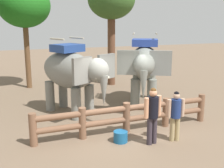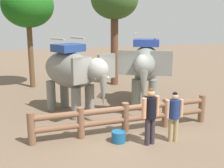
{
  "view_description": "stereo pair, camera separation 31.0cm",
  "coord_description": "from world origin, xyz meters",
  "px_view_note": "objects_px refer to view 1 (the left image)",
  "views": [
    {
      "loc": [
        -3.65,
        -8.46,
        3.79
      ],
      "look_at": [
        0.0,
        1.35,
        1.4
      ],
      "focal_mm": 44.99,
      "sensor_mm": 36.0,
      "label": 1
    },
    {
      "loc": [
        -3.36,
        -8.56,
        3.79
      ],
      "look_at": [
        0.0,
        1.35,
        1.4
      ],
      "focal_mm": 44.99,
      "sensor_mm": 36.0,
      "label": 2
    }
  ],
  "objects_px": {
    "feed_bucket": "(121,137)",
    "elephant_center": "(144,65)",
    "log_fence": "(126,115)",
    "tourist_man_in_blue": "(176,113)",
    "tourist_woman_in_black": "(153,112)",
    "tree_far_left": "(24,6)",
    "tree_back_center": "(111,1)",
    "elephant_near_left": "(72,72)"
  },
  "relations": [
    {
      "from": "log_fence",
      "to": "feed_bucket",
      "type": "relative_size",
      "value": 14.37
    },
    {
      "from": "tourist_woman_in_black",
      "to": "elephant_center",
      "type": "bearing_deg",
      "value": 66.86
    },
    {
      "from": "tourist_man_in_blue",
      "to": "tree_far_left",
      "type": "distance_m",
      "value": 10.57
    },
    {
      "from": "tourist_woman_in_black",
      "to": "tree_far_left",
      "type": "relative_size",
      "value": 0.31
    },
    {
      "from": "elephant_near_left",
      "to": "log_fence",
      "type": "bearing_deg",
      "value": -62.88
    },
    {
      "from": "elephant_near_left",
      "to": "tourist_man_in_blue",
      "type": "distance_m",
      "value": 4.55
    },
    {
      "from": "elephant_center",
      "to": "tree_back_center",
      "type": "relative_size",
      "value": 0.62
    },
    {
      "from": "elephant_center",
      "to": "tree_back_center",
      "type": "distance_m",
      "value": 5.32
    },
    {
      "from": "elephant_near_left",
      "to": "tree_far_left",
      "type": "height_order",
      "value": "tree_far_left"
    },
    {
      "from": "log_fence",
      "to": "tourist_man_in_blue",
      "type": "height_order",
      "value": "tourist_man_in_blue"
    },
    {
      "from": "tree_back_center",
      "to": "elephant_center",
      "type": "bearing_deg",
      "value": -90.72
    },
    {
      "from": "log_fence",
      "to": "elephant_near_left",
      "type": "distance_m",
      "value": 3.07
    },
    {
      "from": "tourist_woman_in_black",
      "to": "feed_bucket",
      "type": "bearing_deg",
      "value": 151.19
    },
    {
      "from": "feed_bucket",
      "to": "elephant_center",
      "type": "bearing_deg",
      "value": 53.57
    },
    {
      "from": "elephant_near_left",
      "to": "feed_bucket",
      "type": "bearing_deg",
      "value": -76.01
    },
    {
      "from": "elephant_near_left",
      "to": "tourist_woman_in_black",
      "type": "height_order",
      "value": "elephant_near_left"
    },
    {
      "from": "elephant_center",
      "to": "tree_far_left",
      "type": "distance_m",
      "value": 7.53
    },
    {
      "from": "log_fence",
      "to": "tree_back_center",
      "type": "bearing_deg",
      "value": 73.7
    },
    {
      "from": "elephant_center",
      "to": "tourist_woman_in_black",
      "type": "relative_size",
      "value": 2.1
    },
    {
      "from": "tree_far_left",
      "to": "tree_back_center",
      "type": "height_order",
      "value": "tree_back_center"
    },
    {
      "from": "tourist_woman_in_black",
      "to": "tree_back_center",
      "type": "distance_m",
      "value": 9.26
    },
    {
      "from": "log_fence",
      "to": "feed_bucket",
      "type": "xyz_separation_m",
      "value": [
        -0.5,
        -0.69,
        -0.43
      ]
    },
    {
      "from": "tourist_man_in_blue",
      "to": "tree_back_center",
      "type": "xyz_separation_m",
      "value": [
        0.92,
        8.32,
        3.89
      ]
    },
    {
      "from": "log_fence",
      "to": "tree_far_left",
      "type": "height_order",
      "value": "tree_far_left"
    },
    {
      "from": "log_fence",
      "to": "elephant_center",
      "type": "bearing_deg",
      "value": 53.42
    },
    {
      "from": "elephant_center",
      "to": "tree_back_center",
      "type": "bearing_deg",
      "value": 89.28
    },
    {
      "from": "log_fence",
      "to": "elephant_near_left",
      "type": "bearing_deg",
      "value": 117.12
    },
    {
      "from": "tree_back_center",
      "to": "feed_bucket",
      "type": "xyz_separation_m",
      "value": [
        -2.58,
        -7.8,
        -4.65
      ]
    },
    {
      "from": "tree_far_left",
      "to": "tree_back_center",
      "type": "relative_size",
      "value": 0.94
    },
    {
      "from": "elephant_center",
      "to": "tree_far_left",
      "type": "relative_size",
      "value": 0.66
    },
    {
      "from": "log_fence",
      "to": "elephant_near_left",
      "type": "height_order",
      "value": "elephant_near_left"
    },
    {
      "from": "elephant_near_left",
      "to": "elephant_center",
      "type": "relative_size",
      "value": 0.96
    },
    {
      "from": "feed_bucket",
      "to": "log_fence",
      "type": "bearing_deg",
      "value": 54.14
    },
    {
      "from": "elephant_near_left",
      "to": "tourist_man_in_blue",
      "type": "relative_size",
      "value": 2.24
    },
    {
      "from": "tourist_man_in_blue",
      "to": "tree_far_left",
      "type": "xyz_separation_m",
      "value": [
        -3.79,
        9.19,
        3.58
      ]
    },
    {
      "from": "tourist_man_in_blue",
      "to": "elephant_center",
      "type": "bearing_deg",
      "value": 77.62
    },
    {
      "from": "elephant_near_left",
      "to": "tourist_man_in_blue",
      "type": "height_order",
      "value": "elephant_near_left"
    },
    {
      "from": "feed_bucket",
      "to": "tourist_man_in_blue",
      "type": "bearing_deg",
      "value": -17.24
    },
    {
      "from": "elephant_near_left",
      "to": "elephant_center",
      "type": "xyz_separation_m",
      "value": [
        3.33,
        0.19,
        0.07
      ]
    },
    {
      "from": "elephant_near_left",
      "to": "tourist_man_in_blue",
      "type": "xyz_separation_m",
      "value": [
        2.46,
        -3.74,
        -0.81
      ]
    },
    {
      "from": "tree_far_left",
      "to": "tree_back_center",
      "type": "xyz_separation_m",
      "value": [
        4.71,
        -0.87,
        0.3
      ]
    },
    {
      "from": "elephant_center",
      "to": "feed_bucket",
      "type": "xyz_separation_m",
      "value": [
        -2.52,
        -3.42,
        -1.64
      ]
    }
  ]
}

